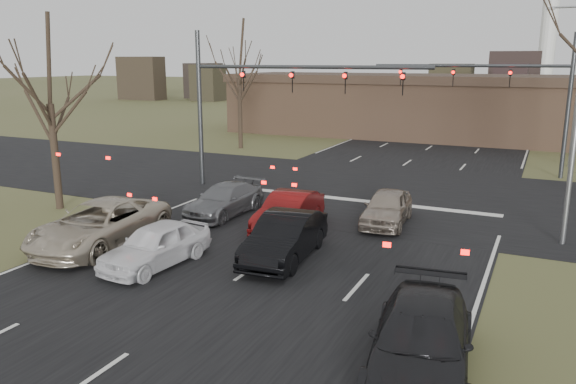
# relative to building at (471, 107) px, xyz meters

# --- Properties ---
(ground) EXTENTS (360.00, 360.00, 0.00)m
(ground) POSITION_rel_building_xyz_m (-2.00, -38.00, -2.67)
(ground) COLOR #4F532C
(ground) RESTS_ON ground
(road_main) EXTENTS (14.00, 300.00, 0.02)m
(road_main) POSITION_rel_building_xyz_m (-2.00, 22.00, -2.66)
(road_main) COLOR black
(road_main) RESTS_ON ground
(road_cross) EXTENTS (200.00, 14.00, 0.02)m
(road_cross) POSITION_rel_building_xyz_m (-2.00, -23.00, -2.65)
(road_cross) COLOR black
(road_cross) RESTS_ON ground
(building) EXTENTS (42.40, 10.40, 5.30)m
(building) POSITION_rel_building_xyz_m (0.00, 0.00, 0.00)
(building) COLOR brown
(building) RESTS_ON ground
(mast_arm_near) EXTENTS (12.12, 0.24, 8.00)m
(mast_arm_near) POSITION_rel_building_xyz_m (-7.23, -25.00, 2.41)
(mast_arm_near) COLOR #383A3D
(mast_arm_near) RESTS_ON ground
(mast_arm_far) EXTENTS (11.12, 0.24, 8.00)m
(mast_arm_far) POSITION_rel_building_xyz_m (4.18, -15.00, 2.35)
(mast_arm_far) COLOR #383A3D
(mast_arm_far) RESTS_ON ground
(streetlight_right_near) EXTENTS (2.34, 0.25, 10.00)m
(streetlight_right_near) POSITION_rel_building_xyz_m (6.82, -28.00, 2.92)
(streetlight_right_near) COLOR gray
(streetlight_right_near) RESTS_ON ground
(streetlight_right_far) EXTENTS (2.34, 0.25, 10.00)m
(streetlight_right_far) POSITION_rel_building_xyz_m (7.32, -11.00, 2.92)
(streetlight_right_far) COLOR gray
(streetlight_right_far) RESTS_ON ground
(tree_left_near) EXTENTS (5.10, 5.10, 8.50)m
(tree_left_near) POSITION_rel_building_xyz_m (-13.50, -32.00, 3.90)
(tree_left_near) COLOR black
(tree_left_near) RESTS_ON ground
(tree_left_far) EXTENTS (5.70, 5.70, 9.50)m
(tree_left_far) POSITION_rel_building_xyz_m (-15.00, -13.00, 4.68)
(tree_left_far) COLOR black
(tree_left_far) RESTS_ON ground
(car_silver_suv) EXTENTS (3.10, 5.99, 1.61)m
(car_silver_suv) POSITION_rel_building_xyz_m (-8.01, -35.26, -1.86)
(car_silver_suv) COLOR #BAAD96
(car_silver_suv) RESTS_ON ground
(car_white_sedan) EXTENTS (2.03, 4.27, 1.41)m
(car_white_sedan) POSITION_rel_building_xyz_m (-4.97, -36.00, -1.96)
(car_white_sedan) COLOR white
(car_white_sedan) RESTS_ON ground
(car_black_hatch) EXTENTS (2.04, 4.79, 1.54)m
(car_black_hatch) POSITION_rel_building_xyz_m (-1.45, -33.69, -1.90)
(car_black_hatch) COLOR black
(car_black_hatch) RESTS_ON ground
(car_charcoal_sedan) EXTENTS (2.72, 5.33, 1.48)m
(car_charcoal_sedan) POSITION_rel_building_xyz_m (4.16, -38.82, -1.92)
(car_charcoal_sedan) COLOR black
(car_charcoal_sedan) RESTS_ON ground
(car_grey_ahead) EXTENTS (2.04, 4.61, 1.31)m
(car_grey_ahead) POSITION_rel_building_xyz_m (-6.21, -29.76, -2.01)
(car_grey_ahead) COLOR slate
(car_grey_ahead) RESTS_ON ground
(car_red_ahead) EXTENTS (1.75, 4.45, 1.44)m
(car_red_ahead) POSITION_rel_building_xyz_m (-2.81, -30.50, -1.94)
(car_red_ahead) COLOR #600D0E
(car_red_ahead) RESTS_ON ground
(car_silver_ahead) EXTENTS (1.97, 4.23, 1.40)m
(car_silver_ahead) POSITION_rel_building_xyz_m (0.52, -28.19, -1.96)
(car_silver_ahead) COLOR gray
(car_silver_ahead) RESTS_ON ground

